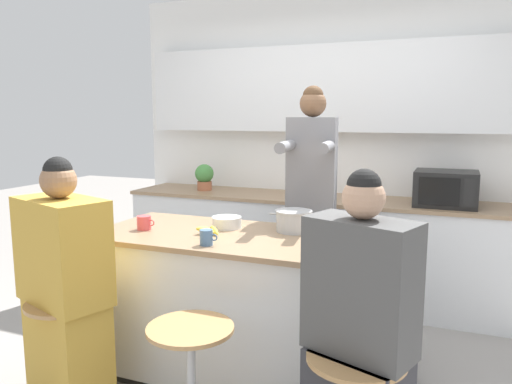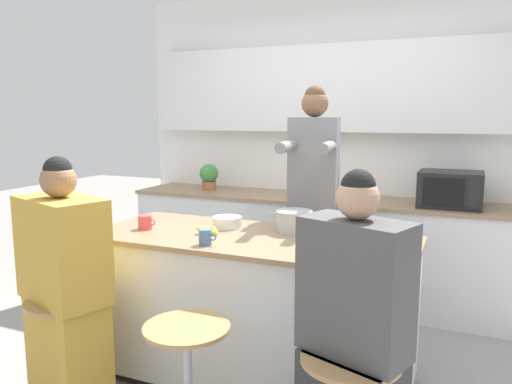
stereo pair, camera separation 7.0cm
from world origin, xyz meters
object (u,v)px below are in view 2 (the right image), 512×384
object	(u,v)px
kitchen_island	(251,308)
coffee_cup_near	(145,222)
person_wrapped_blanket	(65,296)
fruit_bowl	(376,240)
banana_bunch	(209,230)
person_cooking	(313,216)
potted_plant	(209,176)
cooking_pot	(294,221)
bar_stool_center	(188,379)
microwave	(450,189)
bar_stool_leftmost	(68,347)
person_seated_near	(353,355)
coffee_cup_far	(205,237)

from	to	relation	value
kitchen_island	coffee_cup_near	distance (m)	0.84
person_wrapped_blanket	fruit_bowl	world-z (taller)	person_wrapped_blanket
person_wrapped_blanket	kitchen_island	bearing A→B (deg)	61.35
banana_bunch	fruit_bowl	bearing A→B (deg)	7.32
person_cooking	potted_plant	distance (m)	1.52
fruit_bowl	cooking_pot	bearing A→B (deg)	165.04
bar_stool_center	microwave	world-z (taller)	microwave
bar_stool_leftmost	person_seated_near	distance (m)	1.55
person_seated_near	banana_bunch	size ratio (longest dim) A/B	8.38
bar_stool_leftmost	person_cooking	bearing A→B (deg)	55.50
kitchen_island	microwave	distance (m)	1.88
person_wrapped_blanket	fruit_bowl	distance (m)	1.68
fruit_bowl	microwave	distance (m)	1.44
bar_stool_leftmost	person_seated_near	size ratio (longest dim) A/B	0.45
person_cooking	potted_plant	bearing A→B (deg)	139.47
coffee_cup_near	microwave	size ratio (longest dim) A/B	0.26
bar_stool_leftmost	fruit_bowl	distance (m)	1.76
person_cooking	fruit_bowl	size ratio (longest dim) A/B	8.36
coffee_cup_far	microwave	size ratio (longest dim) A/B	0.22
bar_stool_center	potted_plant	distance (m)	2.57
coffee_cup_far	banana_bunch	world-z (taller)	coffee_cup_far
kitchen_island	potted_plant	bearing A→B (deg)	126.15
banana_bunch	microwave	size ratio (longest dim) A/B	0.36
person_seated_near	banana_bunch	world-z (taller)	person_seated_near
potted_plant	kitchen_island	bearing A→B (deg)	-53.85
kitchen_island	bar_stool_center	world-z (taller)	kitchen_island
coffee_cup_near	microwave	bearing A→B (deg)	42.38
bar_stool_center	person_wrapped_blanket	distance (m)	0.81
fruit_bowl	coffee_cup_near	bearing A→B (deg)	-173.47
cooking_pot	potted_plant	size ratio (longest dim) A/B	1.27
kitchen_island	person_cooking	world-z (taller)	person_cooking
kitchen_island	person_wrapped_blanket	distance (m)	1.05
fruit_bowl	banana_bunch	bearing A→B (deg)	-172.68
bar_stool_center	banana_bunch	xyz separation A→B (m)	(-0.25, 0.68, 0.55)
coffee_cup_near	bar_stool_center	bearing A→B (deg)	-43.35
person_cooking	person_wrapped_blanket	distance (m)	1.68
coffee_cup_far	microwave	distance (m)	2.11
coffee_cup_far	microwave	xyz separation A→B (m)	(1.17, 1.75, 0.10)
person_cooking	microwave	world-z (taller)	person_cooking
bar_stool_center	banana_bunch	distance (m)	0.91
bar_stool_leftmost	bar_stool_center	xyz separation A→B (m)	(0.76, -0.03, 0.00)
bar_stool_center	potted_plant	bearing A→B (deg)	116.16
coffee_cup_near	banana_bunch	xyz separation A→B (m)	(0.43, 0.04, -0.02)
kitchen_island	potted_plant	xyz separation A→B (m)	(-1.10, 1.50, 0.58)
kitchen_island	person_cooking	bearing A→B (deg)	75.38
cooking_pot	microwave	distance (m)	1.51
bar_stool_center	coffee_cup_near	distance (m)	1.09
bar_stool_center	coffee_cup_far	size ratio (longest dim) A/B	6.08
kitchen_island	bar_stool_leftmost	world-z (taller)	kitchen_island
kitchen_island	bar_stool_center	size ratio (longest dim) A/B	3.03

